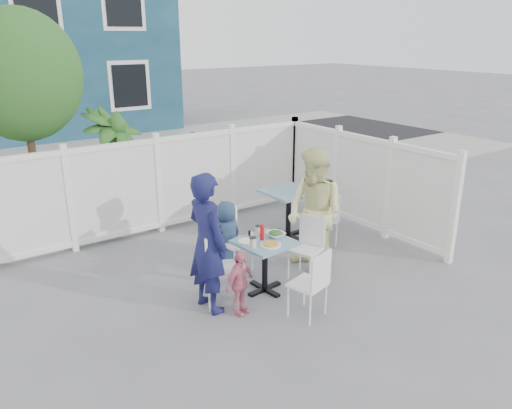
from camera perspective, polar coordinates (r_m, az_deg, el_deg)
ground at (r=6.72m, az=-2.72°, el=-9.38°), size 80.00×80.00×0.00m
near_sidewalk at (r=9.89m, az=-14.70°, el=-0.52°), size 24.00×2.60×0.01m
street at (r=13.29m, az=-20.49°, el=3.80°), size 24.00×5.00×0.01m
far_sidewalk at (r=16.24m, az=-23.46°, el=6.01°), size 24.00×1.60×0.01m
fence_back at (r=8.44m, az=-11.05°, el=2.02°), size 5.86×0.08×1.60m
fence_right at (r=8.67m, az=11.92°, el=2.40°), size 0.08×3.66×1.60m
tree at (r=8.48m, az=-25.28°, el=13.15°), size 1.80×1.62×3.59m
potted_shrub_a at (r=8.84m, az=-15.90°, el=3.99°), size 1.59×1.59×2.04m
potted_shrub_b at (r=9.69m, az=-3.91°, el=4.14°), size 1.50×1.61×1.46m
main_table at (r=6.39m, az=1.03°, el=-5.51°), size 0.73×0.73×0.70m
spare_table at (r=8.11m, az=3.75°, el=0.38°), size 0.76×0.76×0.79m
chair_left at (r=6.10m, az=-4.75°, el=-6.66°), size 0.56×0.57×0.96m
chair_right at (r=6.84m, az=5.99°, el=-4.33°), size 0.48×0.49×0.85m
chair_back at (r=7.01m, az=-2.80°, el=-3.56°), size 0.46×0.45×0.87m
chair_near at (r=5.86m, az=6.55°, el=-8.53°), size 0.47×0.46×0.85m
chair_spare at (r=7.84m, az=7.92°, el=-1.33°), size 0.49×0.48×0.86m
man at (r=5.90m, az=-5.57°, el=-4.39°), size 0.47×0.66×1.72m
woman at (r=6.82m, az=6.71°, el=-0.96°), size 0.68×0.86×1.76m
boy at (r=7.00m, az=-3.36°, el=-3.63°), size 0.53×0.39×1.01m
toddler at (r=5.95m, az=-1.89°, el=-8.98°), size 0.51×0.33×0.80m
plate_main at (r=6.20m, az=1.70°, el=-4.66°), size 0.26×0.26×0.02m
plate_side at (r=6.31m, az=-1.12°, el=-4.21°), size 0.21×0.21×0.01m
salad_bowl at (r=6.46m, az=2.26°, el=-3.46°), size 0.24×0.24×0.06m
coffee_cup_a at (r=6.12m, az=-0.36°, el=-4.40°), size 0.08×0.08×0.13m
coffee_cup_b at (r=6.52m, az=0.26°, el=-2.97°), size 0.07×0.07×0.11m
ketchup_bottle at (r=6.35m, az=0.71°, el=-3.27°), size 0.06×0.06×0.18m
salt_shaker at (r=6.46m, az=-0.48°, el=-3.43°), size 0.03×0.03×0.06m
pepper_shaker at (r=6.49m, az=-0.76°, el=-3.28°), size 0.03×0.03×0.07m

